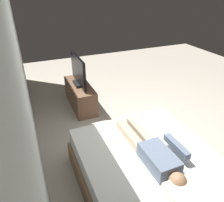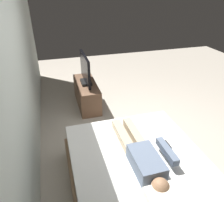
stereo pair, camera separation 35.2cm
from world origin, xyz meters
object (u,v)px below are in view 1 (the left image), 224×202
Objects in this scene: tv at (78,71)px; tv_stand at (80,96)px; remote at (173,140)px; bed at (151,176)px; pillow at (192,202)px; person at (153,152)px.

tv_stand is at bearing 153.43° from tv.
remote reaches higher than tv_stand.
tv is (2.40, 0.21, 0.52)m from bed.
pillow is 3.20× the size of remote.
person is at bearing -174.59° from tv.
bed is at bearing -175.06° from tv_stand.
bed is at bearing 149.74° from person.
pillow is 0.93m from remote.
tv_stand is at bearing 4.94° from bed.
person reaches higher than tv_stand.
remote is at bearing -69.53° from person.
tv_stand is at bearing 15.84° from remote.
tv is at bearing 15.84° from remote.
remote is (0.82, -0.42, -0.05)m from pillow.
remote is at bearing -27.12° from pillow.
pillow is at bearing 180.00° from bed.
bed is 4.01× the size of pillow.
person is (0.03, -0.02, 0.36)m from bed.
pillow is 0.55× the size of tv.
bed is at bearing -0.00° from pillow.
bed is at bearing -175.06° from tv.
bed reaches higher than tv_stand.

